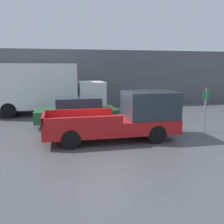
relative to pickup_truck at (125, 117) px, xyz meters
The scene contains 6 objects.
ground_plane 1.26m from the pickup_truck, 168.00° to the right, with size 60.00×60.00×0.00m, color #4C4C4F.
building_wall 9.78m from the pickup_truck, 94.84° to the left, with size 28.00×0.15×4.45m.
pickup_truck is the anchor object (origin of this frame).
car 3.69m from the pickup_truck, 119.78° to the left, with size 4.27×1.96×1.49m.
delivery_truck 8.05m from the pickup_truck, 119.76° to the left, with size 7.84×2.51×3.31m.
parking_sign 4.02m from the pickup_truck, ahead, with size 0.30×0.07×2.08m.
Camera 1 is at (-1.95, -9.94, 3.02)m, focal length 40.00 mm.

